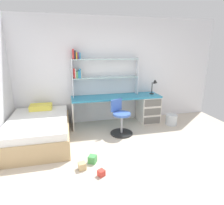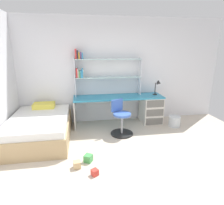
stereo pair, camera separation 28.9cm
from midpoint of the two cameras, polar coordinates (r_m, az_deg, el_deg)
name	(u,v)px [view 1 (the left image)]	position (r m, az deg, el deg)	size (l,w,h in m)	color
ground_plane	(142,168)	(3.40, 6.41, -18.91)	(5.86, 5.58, 0.02)	beige
room_shell	(64,79)	(3.85, -16.43, 6.67)	(5.86, 5.58, 2.70)	silver
desk	(139,106)	(5.10, 6.50, -1.22)	(2.27, 0.60, 0.75)	teal
bookshelf_hutch	(96,69)	(4.83, -6.46, 9.81)	(1.70, 0.22, 1.17)	silver
desk_lamp	(155,85)	(5.12, 11.18, 5.25)	(0.20, 0.17, 0.38)	black
swivel_chair	(121,121)	(4.40, 0.74, -5.48)	(0.52, 0.52, 0.80)	black
bed_platform	(39,130)	(4.40, -22.89, -7.65)	(1.25, 1.80, 0.64)	tan
waste_bin	(171,120)	(5.16, 15.89, -5.01)	(0.29, 0.29, 0.27)	silver
toy_block_red_0	(101,173)	(3.19, -6.02, -20.34)	(0.10, 0.10, 0.10)	red
toy_block_natural_1	(82,166)	(3.36, -11.54, -18.23)	(0.12, 0.12, 0.12)	tan
toy_block_green_2	(92,159)	(3.49, -8.35, -16.52)	(0.13, 0.13, 0.13)	#479E51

